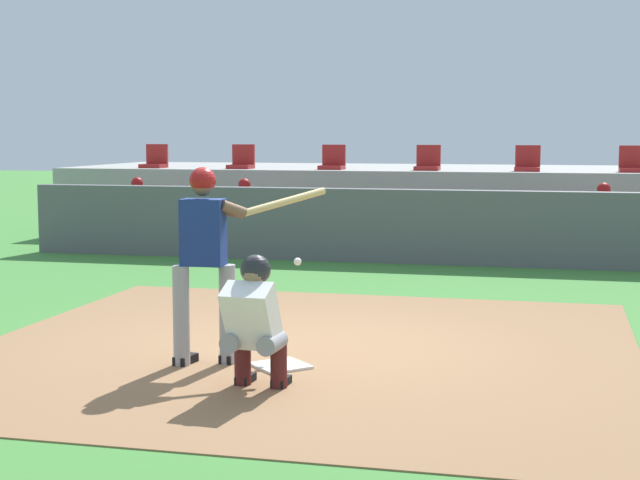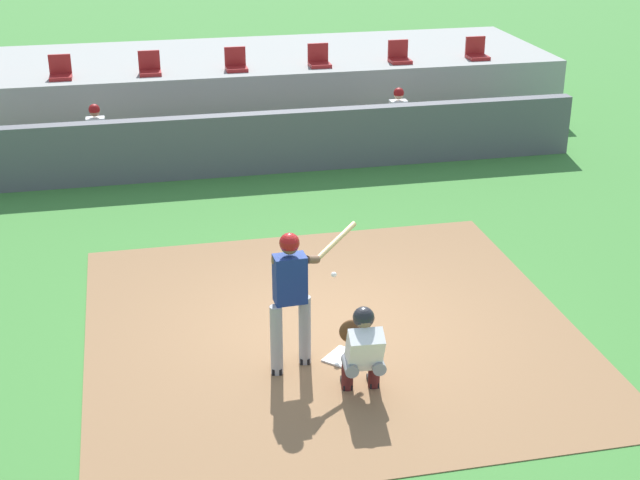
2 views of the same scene
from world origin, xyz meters
The scene contains 16 objects.
ground_plane centered at (0.00, 0.00, 0.00)m, with size 80.00×80.00×0.00m, color #428438.
dirt_infield centered at (0.00, 0.00, 0.01)m, with size 6.40×6.40×0.01m, color #936B47.
home_plate centered at (0.00, -0.80, 0.02)m, with size 0.44×0.44×0.02m, color white.
batter_at_plate centered at (-0.67, -0.84, 1.04)m, with size 1.24×0.88×1.80m.
catcher_crouched centered at (0.01, -1.57, 0.61)m, with size 0.50×1.77×1.13m.
dugout_wall centered at (0.00, 6.50, 0.60)m, with size 13.00×0.30×1.20m, color #59595E.
dugout_bench centered at (0.00, 7.50, 0.23)m, with size 11.80×0.44×0.45m, color olive.
dugout_player_1 centered at (-3.04, 7.34, 0.67)m, with size 0.49×0.70×1.30m.
dugout_player_2 centered at (3.14, 7.34, 0.67)m, with size 0.49×0.70×1.30m.
stands_platform centered at (0.00, 10.90, 0.70)m, with size 15.00×4.40×1.40m, color #9E9E99.
stadium_seat_1 centered at (-3.71, 9.38, 1.53)m, with size 0.46×0.46×0.48m.
stadium_seat_2 centered at (-1.86, 9.38, 1.53)m, with size 0.46×0.46×0.48m.
stadium_seat_3 centered at (0.00, 9.38, 1.53)m, with size 0.46×0.46×0.48m.
stadium_seat_4 centered at (1.86, 9.38, 1.53)m, with size 0.46×0.46×0.48m.
stadium_seat_5 centered at (3.71, 9.38, 1.53)m, with size 0.46×0.46×0.48m.
stadium_seat_6 centered at (5.57, 9.38, 1.53)m, with size 0.46×0.46×0.48m.
Camera 2 is at (-2.41, -10.44, 5.92)m, focal length 51.45 mm.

